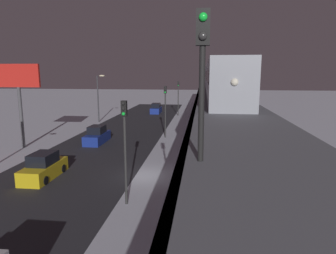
{
  "coord_description": "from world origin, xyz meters",
  "views": [
    {
      "loc": [
        -4.61,
        22.27,
        8.01
      ],
      "look_at": [
        -0.46,
        -13.6,
        1.45
      ],
      "focal_mm": 32.12,
      "sensor_mm": 36.0,
      "label": 1
    }
  ],
  "objects": [
    {
      "name": "sedan_yellow",
      "position": [
        7.45,
        1.36,
        0.78
      ],
      "size": [
        1.91,
        4.56,
        1.97
      ],
      "color": "gold",
      "rests_on": "ground_plane"
    },
    {
      "name": "sedan_blue_2",
      "position": [
        4.65,
        -36.95,
        0.8
      ],
      "size": [
        1.8,
        4.46,
        1.97
      ],
      "rotation": [
        0.0,
        0.0,
        3.14
      ],
      "color": "navy",
      "rests_on": "ground_plane"
    },
    {
      "name": "rail_signal",
      "position": [
        -4.58,
        14.22,
        8.33
      ],
      "size": [
        0.36,
        0.41,
        4.0
      ],
      "color": "black",
      "rests_on": "elevated_railway"
    },
    {
      "name": "traffic_light_far",
      "position": [
        -0.05,
        -33.68,
        4.2
      ],
      "size": [
        0.32,
        0.44,
        6.4
      ],
      "color": "#2D2D2D",
      "rests_on": "ground_plane"
    },
    {
      "name": "traffic_light_mid",
      "position": [
        -0.05,
        -14.22,
        4.2
      ],
      "size": [
        0.32,
        0.44,
        6.4
      ],
      "color": "#2D2D2D",
      "rests_on": "ground_plane"
    },
    {
      "name": "avenue_asphalt",
      "position": [
        6.05,
        0.0,
        0.0
      ],
      "size": [
        11.0,
        106.92,
        0.01
      ],
      "primitive_type": "cube",
      "color": "#28282D",
      "rests_on": "ground_plane"
    },
    {
      "name": "elevated_railway",
      "position": [
        -6.33,
        -0.0,
        4.84
      ],
      "size": [
        5.0,
        106.92,
        5.6
      ],
      "color": "slate",
      "rests_on": "ground_plane"
    },
    {
      "name": "traffic_light_near",
      "position": [
        -0.05,
        5.24,
        4.2
      ],
      "size": [
        0.32,
        0.44,
        6.4
      ],
      "color": "#2D2D2D",
      "rests_on": "ground_plane"
    },
    {
      "name": "street_lamp_far",
      "position": [
        12.12,
        -25.0,
        4.81
      ],
      "size": [
        1.35,
        0.44,
        7.65
      ],
      "color": "#38383D",
      "rests_on": "ground_plane"
    },
    {
      "name": "sedan_blue",
      "position": [
        7.45,
        -10.51,
        0.8
      ],
      "size": [
        1.8,
        4.61,
        1.97
      ],
      "color": "navy",
      "rests_on": "ground_plane"
    },
    {
      "name": "subway_train",
      "position": [
        -6.42,
        -32.52,
        7.38
      ],
      "size": [
        2.94,
        74.07,
        3.4
      ],
      "color": "#999EA8",
      "rests_on": "elevated_railway"
    },
    {
      "name": "commercial_billboard",
      "position": [
        14.62,
        -7.44,
        6.83
      ],
      "size": [
        4.8,
        0.36,
        8.9
      ],
      "color": "#4C4C51",
      "rests_on": "ground_plane"
    },
    {
      "name": "ground_plane",
      "position": [
        0.0,
        0.0,
        0.0
      ],
      "size": [
        240.0,
        240.0,
        0.0
      ],
      "primitive_type": "plane",
      "color": "silver"
    }
  ]
}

